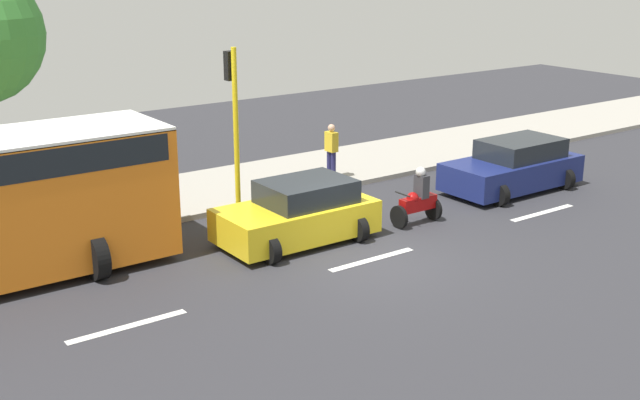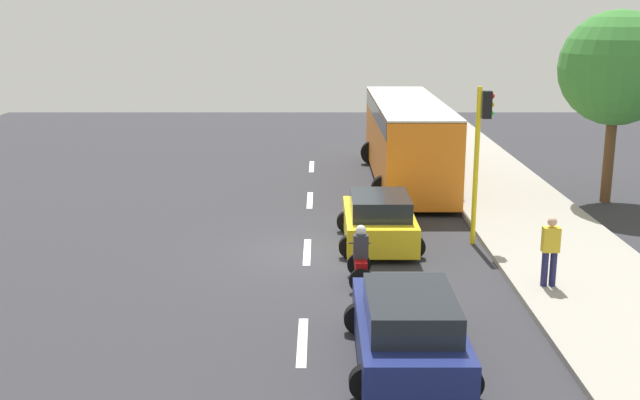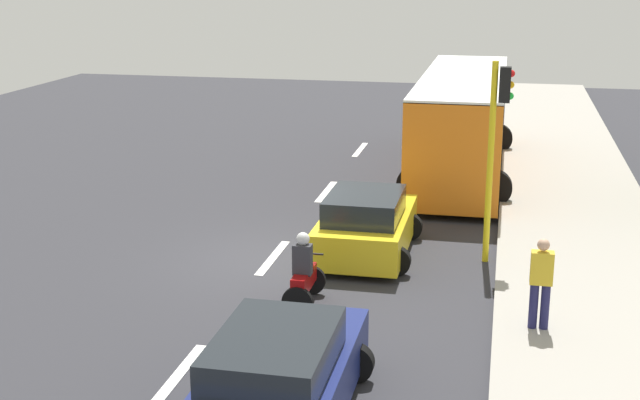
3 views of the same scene
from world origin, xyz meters
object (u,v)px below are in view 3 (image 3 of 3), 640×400
Objects in this scene: car_dark_blue at (280,378)px; pedestrian_near_signal at (541,281)px; car_yellow_cab at (366,225)px; motorcycle at (304,275)px; city_bus at (463,116)px; traffic_light_corner at (496,134)px.

pedestrian_near_signal reaches higher than car_dark_blue.
pedestrian_near_signal is (3.76, -3.78, 0.35)m from car_yellow_cab.
motorcycle reaches higher than car_dark_blue.
city_bus reaches higher than motorcycle.
car_yellow_cab is (0.02, 7.72, -0.00)m from car_dark_blue.
city_bus is at bearing 78.50° from motorcycle.
city_bus is 12.40m from pedestrian_near_signal.
city_bus reaches higher than car_yellow_cab.
car_yellow_cab is 2.28× the size of pedestrian_near_signal.
city_bus is at bearing 83.95° from car_dark_blue.
motorcycle is at bearing -101.91° from car_yellow_cab.
car_yellow_cab is at bearing -177.44° from traffic_light_corner.
traffic_light_corner reaches higher than car_dark_blue.
car_dark_blue is at bearing -109.84° from traffic_light_corner.
city_bus is 2.44× the size of traffic_light_corner.
car_dark_blue is at bearing -90.16° from car_yellow_cab.
city_bus is at bearing 97.70° from traffic_light_corner.
city_bus reaches higher than pedestrian_near_signal.
car_dark_blue is 0.96× the size of traffic_light_corner.
motorcycle is (-2.38, -11.71, -1.20)m from city_bus.
city_bus is (1.69, 8.42, 1.14)m from car_yellow_cab.
car_dark_blue is at bearing -96.05° from city_bus.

